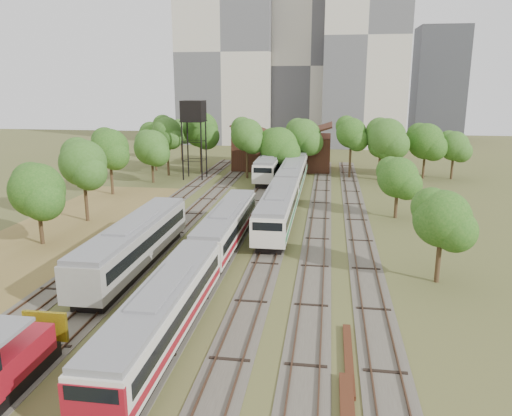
# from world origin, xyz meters

# --- Properties ---
(ground) EXTENTS (240.00, 240.00, 0.00)m
(ground) POSITION_xyz_m (0.00, 0.00, 0.00)
(ground) COLOR #475123
(ground) RESTS_ON ground
(dry_grass_patch) EXTENTS (14.00, 60.00, 0.04)m
(dry_grass_patch) POSITION_xyz_m (-18.00, 8.00, 0.02)
(dry_grass_patch) COLOR brown
(dry_grass_patch) RESTS_ON ground
(tracks) EXTENTS (24.60, 80.00, 0.19)m
(tracks) POSITION_xyz_m (-0.67, 25.00, 0.04)
(tracks) COLOR #4C473D
(tracks) RESTS_ON ground
(railcar_red_set) EXTENTS (2.73, 34.57, 3.37)m
(railcar_red_set) POSITION_xyz_m (-2.00, 5.96, 1.78)
(railcar_red_set) COLOR black
(railcar_red_set) RESTS_ON ground
(railcar_green_set) EXTENTS (3.01, 52.08, 3.72)m
(railcar_green_set) POSITION_xyz_m (2.00, 37.94, 1.97)
(railcar_green_set) COLOR black
(railcar_green_set) RESTS_ON ground
(railcar_rear) EXTENTS (3.00, 16.08, 3.71)m
(railcar_rear) POSITION_xyz_m (-2.00, 46.94, 1.96)
(railcar_rear) COLOR black
(railcar_rear) RESTS_ON ground
(old_grey_coach) EXTENTS (2.99, 18.00, 3.70)m
(old_grey_coach) POSITION_xyz_m (-8.00, 8.22, 2.02)
(old_grey_coach) COLOR black
(old_grey_coach) RESTS_ON ground
(water_tower) EXTENTS (3.38, 3.38, 11.70)m
(water_tower) POSITION_xyz_m (-13.33, 45.91, 9.86)
(water_tower) COLOR black
(water_tower) RESTS_ON ground
(rail_pile_far) EXTENTS (0.44, 7.11, 0.23)m
(rail_pile_far) POSITION_xyz_m (8.20, -3.10, 0.12)
(rail_pile_far) COLOR #4E2716
(rail_pile_far) RESTS_ON ground
(maintenance_shed) EXTENTS (16.45, 11.55, 7.58)m
(maintenance_shed) POSITION_xyz_m (-1.00, 57.98, 2.91)
(maintenance_shed) COLOR #3C2015
(maintenance_shed) RESTS_ON ground
(tree_band_left) EXTENTS (8.54, 75.32, 8.62)m
(tree_band_left) POSITION_xyz_m (-19.85, 28.03, 5.41)
(tree_band_left) COLOR #382616
(tree_band_left) RESTS_ON ground
(tree_band_far) EXTENTS (47.99, 10.58, 9.81)m
(tree_band_far) POSITION_xyz_m (3.74, 49.66, 6.09)
(tree_band_far) COLOR #382616
(tree_band_far) RESTS_ON ground
(tree_band_right) EXTENTS (5.01, 43.99, 7.14)m
(tree_band_right) POSITION_xyz_m (14.48, 26.24, 4.76)
(tree_band_right) COLOR #382616
(tree_band_right) RESTS_ON ground
(tower_left) EXTENTS (22.00, 16.00, 42.00)m
(tower_left) POSITION_xyz_m (-18.00, 95.00, 21.00)
(tower_left) COLOR beige
(tower_left) RESTS_ON ground
(tower_centre) EXTENTS (20.00, 18.00, 36.00)m
(tower_centre) POSITION_xyz_m (2.00, 100.00, 18.00)
(tower_centre) COLOR beige
(tower_centre) RESTS_ON ground
(tower_right) EXTENTS (18.00, 16.00, 48.00)m
(tower_right) POSITION_xyz_m (14.00, 92.00, 24.00)
(tower_right) COLOR beige
(tower_right) RESTS_ON ground
(tower_far_right) EXTENTS (12.00, 12.00, 28.00)m
(tower_far_right) POSITION_xyz_m (34.00, 110.00, 14.00)
(tower_far_right) COLOR #393A40
(tower_far_right) RESTS_ON ground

